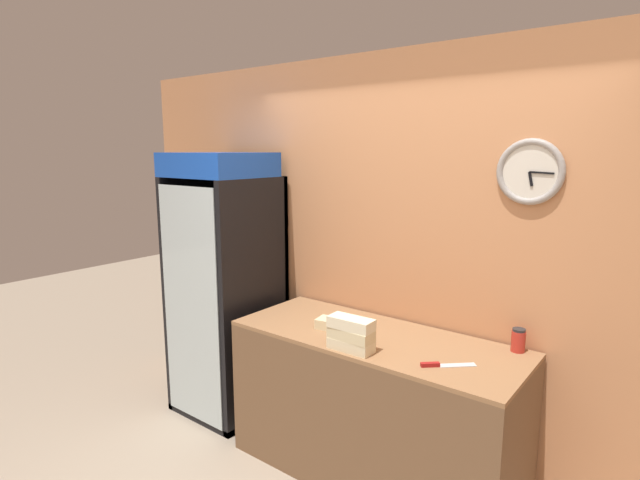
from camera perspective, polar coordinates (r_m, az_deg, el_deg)
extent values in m
cube|color=tan|center=(3.38, 10.10, -2.15)|extent=(5.20, 0.06, 2.70)
torus|color=gray|center=(2.99, 22.87, 7.19)|extent=(0.37, 0.04, 0.37)
cylinder|color=silver|center=(2.99, 22.87, 7.19)|extent=(0.30, 0.01, 0.30)
cube|color=black|center=(2.98, 22.93, 6.44)|extent=(0.03, 0.01, 0.08)
cube|color=black|center=(2.96, 24.01, 7.04)|extent=(0.13, 0.01, 0.01)
cube|color=brown|center=(3.36, 6.15, -18.51)|extent=(1.81, 0.72, 0.91)
cube|color=#8E6642|center=(3.16, 6.32, -11.05)|extent=(1.81, 0.72, 0.02)
cube|color=black|center=(4.23, -7.39, -5.35)|extent=(0.71, 0.04, 1.87)
cube|color=black|center=(4.26, -13.62, -5.44)|extent=(0.05, 0.68, 1.87)
cube|color=black|center=(3.79, -7.31, -7.23)|extent=(0.05, 0.68, 1.87)
cube|color=black|center=(4.36, -10.24, -17.81)|extent=(0.71, 0.68, 0.05)
cube|color=white|center=(4.21, -7.66, -5.43)|extent=(0.61, 0.02, 1.77)
cube|color=silver|center=(3.81, -14.60, -7.39)|extent=(0.61, 0.01, 1.77)
cube|color=blue|center=(3.83, -11.56, 8.43)|extent=(0.71, 0.61, 0.18)
cube|color=silver|center=(4.14, -10.68, -11.82)|extent=(0.59, 0.56, 0.01)
cube|color=silver|center=(4.00, -10.88, -6.21)|extent=(0.59, 0.56, 0.01)
cube|color=silver|center=(3.90, -11.09, -0.27)|extent=(0.59, 0.56, 0.01)
cylinder|color=orange|center=(3.82, -13.49, -5.92)|extent=(0.06, 0.06, 0.14)
cylinder|color=orange|center=(3.79, -13.55, -4.45)|extent=(0.02, 0.02, 0.06)
cylinder|color=#B2231E|center=(4.00, -15.48, -5.47)|extent=(0.07, 0.07, 0.12)
cylinder|color=#B2231E|center=(3.98, -15.54, -4.33)|extent=(0.03, 0.03, 0.05)
cylinder|color=gold|center=(3.67, -13.08, 0.41)|extent=(0.06, 0.06, 0.17)
cylinder|color=gold|center=(3.66, -13.16, 2.24)|extent=(0.03, 0.03, 0.07)
cylinder|color=orange|center=(3.91, -12.49, -11.97)|extent=(0.07, 0.07, 0.15)
cylinder|color=orange|center=(3.87, -12.56, -10.49)|extent=(0.03, 0.03, 0.06)
cylinder|color=#5B2D19|center=(4.15, -15.38, -10.96)|extent=(0.07, 0.07, 0.12)
cylinder|color=#5B2D19|center=(4.12, -15.44, -9.81)|extent=(0.03, 0.03, 0.05)
cylinder|color=navy|center=(3.71, -11.89, -6.50)|extent=(0.07, 0.07, 0.12)
cylinder|color=navy|center=(3.68, -11.94, -5.19)|extent=(0.03, 0.03, 0.05)
cube|color=beige|center=(2.92, 3.55, -11.87)|extent=(0.27, 0.12, 0.07)
cube|color=beige|center=(2.90, 3.56, -10.68)|extent=(0.26, 0.12, 0.07)
cube|color=beige|center=(2.88, 3.58, -9.47)|extent=(0.27, 0.12, 0.07)
cube|color=beige|center=(3.23, 2.13, -9.69)|extent=(0.30, 0.17, 0.06)
cube|color=silver|center=(2.84, 15.43, -13.62)|extent=(0.18, 0.17, 0.00)
cube|color=maroon|center=(2.79, 12.48, -13.74)|extent=(0.09, 0.09, 0.02)
cylinder|color=#B72D23|center=(3.10, 21.71, -10.70)|extent=(0.08, 0.08, 0.12)
cylinder|color=#262628|center=(3.08, 21.80, -9.53)|extent=(0.07, 0.07, 0.01)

